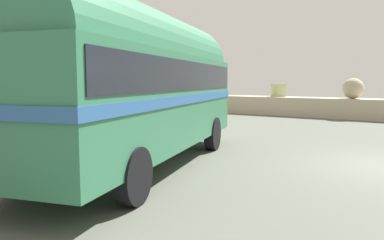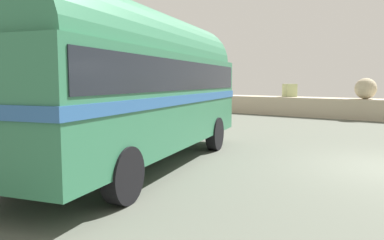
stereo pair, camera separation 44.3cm
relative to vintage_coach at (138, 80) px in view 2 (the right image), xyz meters
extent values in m
sphere|color=#C39A93|center=(-7.32, 14.74, -0.55)|extent=(0.79, 0.79, 0.79)
cube|color=#AFBA7E|center=(-3.04, 15.46, -0.56)|extent=(1.00, 0.99, 0.78)
sphere|color=tan|center=(1.35, 15.11, -0.40)|extent=(1.10, 1.10, 1.10)
cylinder|color=black|center=(-1.86, 2.13, -1.55)|extent=(0.57, 1.00, 0.96)
cylinder|color=black|center=(0.24, 2.81, -1.55)|extent=(0.57, 1.00, 0.96)
cylinder|color=black|center=(-0.23, -2.82, -1.55)|extent=(0.57, 1.00, 0.96)
cylinder|color=black|center=(1.86, -2.13, -1.55)|extent=(0.57, 1.00, 0.96)
cube|color=#307250|center=(0.00, 0.00, -0.48)|extent=(4.90, 8.73, 2.10)
cylinder|color=#307250|center=(0.00, 0.00, 0.57)|extent=(4.61, 8.35, 2.20)
cube|color=#2C5A95|center=(0.00, 0.00, -0.42)|extent=(4.97, 8.82, 0.20)
cube|color=black|center=(0.00, 0.00, 0.10)|extent=(4.83, 8.42, 0.64)
cube|color=silver|center=(-1.33, 4.05, -1.35)|extent=(2.22, 0.86, 0.28)
cylinder|color=black|center=(-6.72, 1.28, -1.55)|extent=(0.55, 1.00, 0.96)
cylinder|color=black|center=(-4.61, 1.92, -1.55)|extent=(0.55, 1.00, 0.96)
cube|color=silver|center=(-4.91, -0.89, -0.48)|extent=(4.74, 8.73, 2.10)
cube|color=#2A54A0|center=(-4.91, -0.89, -0.42)|extent=(4.81, 8.83, 0.20)
cube|color=black|center=(-4.91, -0.89, 0.10)|extent=(4.68, 8.42, 0.64)
cube|color=silver|center=(-6.15, 3.20, -1.35)|extent=(2.23, 0.82, 0.28)
camera|label=1|loc=(6.09, -6.41, -0.03)|focal=35.21mm
camera|label=2|loc=(6.45, -6.15, -0.03)|focal=35.21mm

